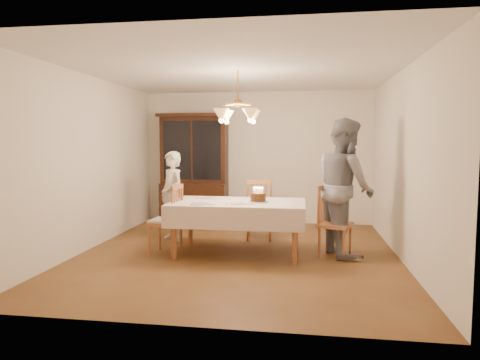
% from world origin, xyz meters
% --- Properties ---
extents(ground, '(5.00, 5.00, 0.00)m').
position_xyz_m(ground, '(0.00, 0.00, 0.00)').
color(ground, brown).
rests_on(ground, ground).
extents(room_shell, '(5.00, 5.00, 5.00)m').
position_xyz_m(room_shell, '(0.00, 0.00, 1.58)').
color(room_shell, white).
rests_on(room_shell, ground).
extents(dining_table, '(1.90, 1.10, 0.76)m').
position_xyz_m(dining_table, '(0.00, 0.00, 0.68)').
color(dining_table, '#98522C').
rests_on(dining_table, ground).
extents(china_hutch, '(1.38, 0.54, 2.16)m').
position_xyz_m(china_hutch, '(-1.22, 2.25, 1.04)').
color(china_hutch, black).
rests_on(china_hutch, ground).
extents(chair_far_side, '(0.47, 0.45, 1.00)m').
position_xyz_m(chair_far_side, '(0.21, 0.97, 0.44)').
color(chair_far_side, '#98522C').
rests_on(chair_far_side, ground).
extents(chair_left_end, '(0.46, 0.47, 1.00)m').
position_xyz_m(chair_left_end, '(-1.03, -0.14, 0.45)').
color(chair_left_end, '#98522C').
rests_on(chair_left_end, ground).
extents(chair_right_end, '(0.55, 0.56, 1.00)m').
position_xyz_m(chair_right_end, '(1.36, 0.05, 0.44)').
color(chair_right_end, '#98522C').
rests_on(chair_right_end, ground).
extents(elderly_woman, '(0.62, 0.62, 1.46)m').
position_xyz_m(elderly_woman, '(-1.20, 0.71, 0.73)').
color(elderly_woman, white).
rests_on(elderly_woman, ground).
extents(adult_in_grey, '(0.98, 1.12, 1.94)m').
position_xyz_m(adult_in_grey, '(1.51, 0.20, 0.97)').
color(adult_in_grey, slate).
rests_on(adult_in_grey, ground).
extents(birthday_cake, '(0.30, 0.30, 0.21)m').
position_xyz_m(birthday_cake, '(0.29, -0.03, 0.82)').
color(birthday_cake, white).
rests_on(birthday_cake, dining_table).
extents(place_setting_near_left, '(0.41, 0.26, 0.02)m').
position_xyz_m(place_setting_near_left, '(-0.47, -0.35, 0.77)').
color(place_setting_near_left, white).
rests_on(place_setting_near_left, dining_table).
extents(place_setting_near_right, '(0.39, 0.24, 0.02)m').
position_xyz_m(place_setting_near_right, '(0.05, -0.22, 0.77)').
color(place_setting_near_right, white).
rests_on(place_setting_near_right, dining_table).
extents(place_setting_far_left, '(0.41, 0.26, 0.02)m').
position_xyz_m(place_setting_far_left, '(-0.47, 0.26, 0.77)').
color(place_setting_far_left, white).
rests_on(place_setting_far_left, dining_table).
extents(chandelier, '(0.62, 0.62, 0.73)m').
position_xyz_m(chandelier, '(-0.00, -0.00, 1.98)').
color(chandelier, '#BF8C3F').
rests_on(chandelier, ground).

